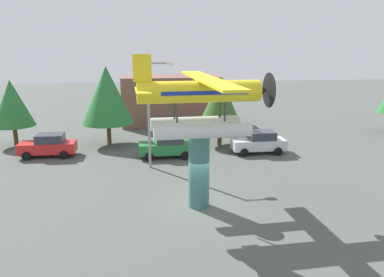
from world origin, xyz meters
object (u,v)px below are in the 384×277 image
object	(u,v)px
car_far_silver	(259,142)
tree_center_back	(220,102)
car_mid_green	(167,146)
display_pedestal	(199,171)
tree_west	(12,103)
floatplane_monument	(202,101)
streetlight_primary	(152,107)
storefront_building	(171,100)
tree_east	(107,95)
car_near_red	(48,145)

from	to	relation	value
car_far_silver	tree_center_back	distance (m)	4.79
car_mid_green	car_far_silver	world-z (taller)	same
display_pedestal	car_far_silver	bearing A→B (deg)	57.11
car_far_silver	tree_west	xyz separation A→B (m)	(-20.01, 4.81, 2.76)
floatplane_monument	streetlight_primary	distance (m)	7.47
storefront_building	tree_west	bearing A→B (deg)	-151.25
storefront_building	tree_west	world-z (taller)	tree_west
tree_center_back	tree_east	bearing A→B (deg)	171.40
streetlight_primary	tree_center_back	size ratio (longest dim) A/B	1.25
floatplane_monument	car_near_red	bearing A→B (deg)	131.29
car_far_silver	tree_east	xyz separation A→B (m)	(-12.09, 4.16, 3.41)
car_mid_green	tree_west	size ratio (longest dim) A/B	0.75
car_near_red	tree_west	xyz separation A→B (m)	(-3.58, 3.76, 2.76)
floatplane_monument	car_mid_green	size ratio (longest dim) A/B	2.49
streetlight_primary	tree_east	bearing A→B (deg)	118.00
tree_west	tree_center_back	xyz separation A→B (m)	(17.34, -2.08, 0.13)
streetlight_primary	tree_center_back	distance (m)	7.93
car_near_red	streetlight_primary	size ratio (longest dim) A/B	0.57
floatplane_monument	car_near_red	world-z (taller)	floatplane_monument
storefront_building	floatplane_monument	bearing A→B (deg)	-89.78
tree_center_back	tree_west	bearing A→B (deg)	173.17
car_far_silver	streetlight_primary	distance (m)	9.51
storefront_building	tree_east	bearing A→B (deg)	-125.75
display_pedestal	storefront_building	xyz separation A→B (m)	(0.05, 22.00, 0.59)
storefront_building	tree_west	distance (m)	15.85
car_mid_green	streetlight_primary	world-z (taller)	streetlight_primary
streetlight_primary	tree_west	size ratio (longest dim) A/B	1.31
tree_east	tree_center_back	xyz separation A→B (m)	(9.42, -1.43, -0.53)
floatplane_monument	tree_east	distance (m)	15.06
display_pedestal	tree_east	distance (m)	15.13
car_near_red	tree_east	xyz separation A→B (m)	(4.34, 3.11, 3.41)
car_near_red	display_pedestal	bearing A→B (deg)	133.88
display_pedestal	floatplane_monument	bearing A→B (deg)	2.97
car_far_silver	display_pedestal	bearing A→B (deg)	57.11
display_pedestal	storefront_building	distance (m)	22.01
car_mid_green	tree_center_back	xyz separation A→B (m)	(4.65, 2.99, 2.89)
car_mid_green	streetlight_primary	size ratio (longest dim) A/B	0.57
car_far_silver	tree_east	bearing A→B (deg)	-18.99
car_far_silver	tree_east	world-z (taller)	tree_east
streetlight_primary	tree_east	size ratio (longest dim) A/B	1.09
car_near_red	car_mid_green	size ratio (longest dim) A/B	1.00
display_pedestal	storefront_building	size ratio (longest dim) A/B	0.39
car_mid_green	storefront_building	xyz separation A→B (m)	(1.17, 12.68, 1.70)
tree_west	tree_east	bearing A→B (deg)	-4.70
floatplane_monument	tree_west	xyz separation A→B (m)	(-13.94, 14.39, -2.01)
car_near_red	streetlight_primary	bearing A→B (deg)	155.09
display_pedestal	streetlight_primary	bearing A→B (deg)	108.16
streetlight_primary	tree_east	xyz separation A→B (m)	(-3.62, 6.80, 0.00)
storefront_building	tree_east	xyz separation A→B (m)	(-5.94, -8.25, 1.72)
tree_center_back	floatplane_monument	bearing A→B (deg)	-105.43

